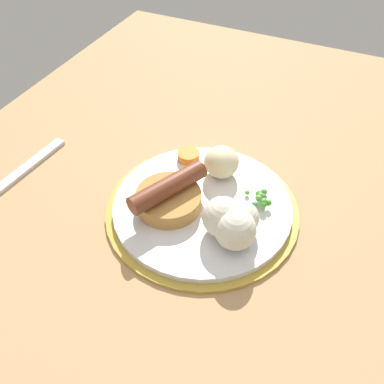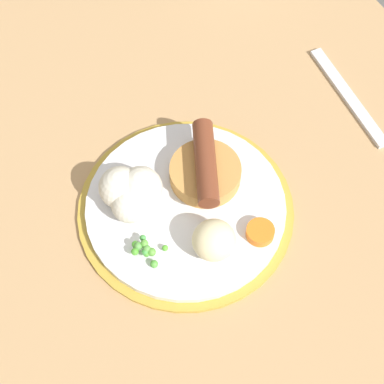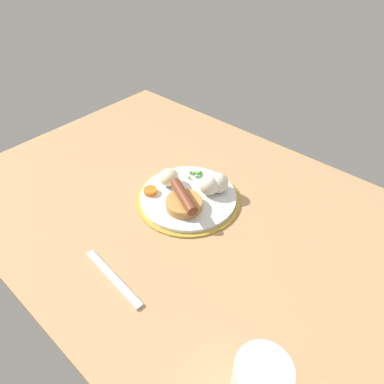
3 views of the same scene
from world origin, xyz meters
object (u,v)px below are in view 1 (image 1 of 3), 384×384
cauliflower_floret (232,222)px  carrot_slice_4 (189,156)px  sausage_pudding (168,196)px  pea_pile (261,198)px  potato_chunk_0 (221,162)px  fork (20,173)px  dinner_plate (202,208)px

cauliflower_floret → carrot_slice_4: 15.93cm
sausage_pudding → pea_pile: size_ratio=2.71×
pea_pile → cauliflower_floret: cauliflower_floret is taller
sausage_pudding → carrot_slice_4: size_ratio=3.37×
cauliflower_floret → potato_chunk_0: bearing=28.2°
pea_pile → fork: size_ratio=0.23×
pea_pile → carrot_slice_4: size_ratio=1.24×
potato_chunk_0 → carrot_slice_4: size_ratio=1.51×
sausage_pudding → potato_chunk_0: (8.84, -3.95, 0.41)cm
dinner_plate → pea_pile: 8.11cm
pea_pile → dinner_plate: bearing=115.1°
potato_chunk_0 → carrot_slice_4: 6.00cm
cauliflower_floret → sausage_pudding: bearing=82.0°
cauliflower_floret → potato_chunk_0: size_ratio=1.44×
dinner_plate → cauliflower_floret: bearing=-122.7°
dinner_plate → cauliflower_floret: 7.29cm
dinner_plate → potato_chunk_0: potato_chunk_0 is taller
dinner_plate → carrot_slice_4: bearing=36.2°
dinner_plate → pea_pile: pea_pile is taller
pea_pile → carrot_slice_4: pea_pile is taller
carrot_slice_4 → fork: bearing=119.2°
dinner_plate → potato_chunk_0: bearing=-0.0°
potato_chunk_0 → fork: (-11.28, 27.78, -3.35)cm
sausage_pudding → potato_chunk_0: size_ratio=2.23×
cauliflower_floret → carrot_slice_4: bearing=44.7°
potato_chunk_0 → fork: bearing=112.1°
pea_pile → potato_chunk_0: (3.31, 7.15, 1.22)cm
pea_pile → cauliflower_floret: (-6.85, 1.69, 1.46)cm
sausage_pudding → pea_pile: sausage_pudding is taller
cauliflower_floret → fork: (-1.12, 33.24, -3.59)cm
pea_pile → carrot_slice_4: (4.39, 12.82, -0.41)cm
fork → carrot_slice_4: bearing=-55.7°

